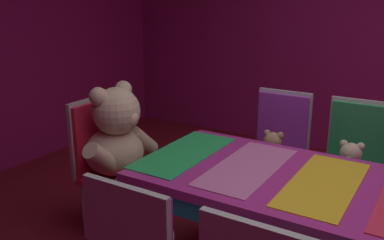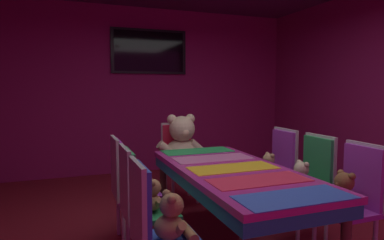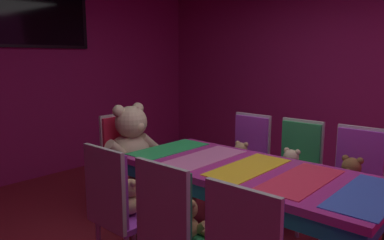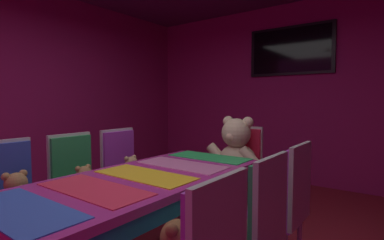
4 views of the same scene
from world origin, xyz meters
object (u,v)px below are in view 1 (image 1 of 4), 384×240
Objects in this scene: banquet_table at (322,200)px; king_teddy_bear at (119,139)px; teddy_right_2 at (272,152)px; chair_right_1 at (354,157)px; teddy_right_1 at (349,166)px; chair_right_2 at (279,143)px; throne_chair at (101,153)px.

king_teddy_bear is (0.00, 1.37, 0.08)m from banquet_table.
teddy_right_2 is 0.41× the size of king_teddy_bear.
king_teddy_bear reaches higher than chair_right_1.
teddy_right_1 is (-0.14, 0.00, -0.02)m from chair_right_1.
throne_chair is (-0.86, 0.99, 0.00)m from chair_right_2.
chair_right_2 reaches higher than teddy_right_1.
teddy_right_1 is at bearing 0.00° from chair_right_1.
banquet_table is 6.67× the size of teddy_right_1.
throne_chair reaches higher than teddy_right_2.
chair_right_1 reaches higher than teddy_right_2.
throne_chair reaches higher than banquet_table.
chair_right_1 is 1.00× the size of chair_right_2.
teddy_right_1 is 0.31× the size of throne_chair.
chair_right_2 is 1.20m from king_teddy_bear.
king_teddy_bear is (-0.86, 0.82, 0.14)m from chair_right_2.
throne_chair reaches higher than teddy_right_1.
banquet_table is 7.14× the size of teddy_right_2.
banquet_table is at bearing 37.70° from teddy_right_2.
banquet_table and teddy_right_1 have the same top height.
chair_right_1 is at bearing 0.90° from banquet_table.
teddy_right_2 is (0.72, 0.56, -0.08)m from banquet_table.
chair_right_1 is 0.54m from chair_right_2.
king_teddy_bear is at bearing -43.55° from chair_right_2.
chair_right_1 is 1.76m from throne_chair.
chair_right_2 is at bearing -104.03° from teddy_right_1.
teddy_right_1 is 1.69m from throne_chair.
teddy_right_2 is at bearing -74.44° from chair_right_1.
chair_right_2 is 1.31m from throne_chair.
king_teddy_bear reaches higher than banquet_table.
king_teddy_bear is (-0.87, 1.36, 0.14)m from chair_right_1.
teddy_right_1 reaches higher than teddy_right_2.
teddy_right_1 is (0.73, 0.01, -0.07)m from banquet_table.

